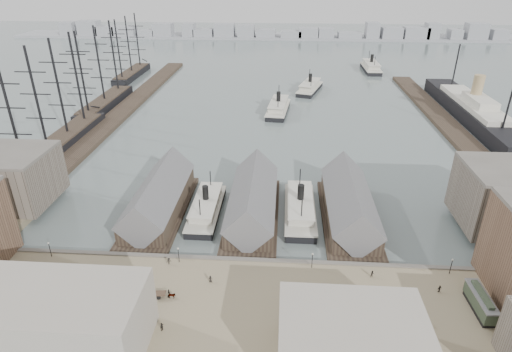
# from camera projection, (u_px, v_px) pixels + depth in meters

# --- Properties ---
(ground) EXTENTS (900.00, 900.00, 0.00)m
(ground) POSITION_uv_depth(u_px,v_px,m) (248.00, 253.00, 103.46)
(ground) COLOR #556262
(ground) RESTS_ON ground
(quay) EXTENTS (180.00, 30.00, 2.00)m
(quay) POSITION_uv_depth(u_px,v_px,m) (239.00, 310.00, 85.14)
(quay) COLOR #7C6F53
(quay) RESTS_ON ground
(seawall) EXTENTS (180.00, 1.20, 2.30)m
(seawall) POSITION_uv_depth(u_px,v_px,m) (246.00, 263.00, 98.30)
(seawall) COLOR #59544C
(seawall) RESTS_ON ground
(west_wharf) EXTENTS (10.00, 220.00, 1.60)m
(west_wharf) POSITION_uv_depth(u_px,v_px,m) (119.00, 114.00, 196.59)
(west_wharf) COLOR #2D231C
(west_wharf) RESTS_ON ground
(east_wharf) EXTENTS (10.00, 180.00, 1.60)m
(east_wharf) POSITION_uv_depth(u_px,v_px,m) (451.00, 129.00, 178.76)
(east_wharf) COLOR #2D231C
(east_wharf) RESTS_ON ground
(ferry_shed_west) EXTENTS (14.00, 42.00, 12.60)m
(ferry_shed_west) POSITION_uv_depth(u_px,v_px,m) (159.00, 199.00, 118.06)
(ferry_shed_west) COLOR #2D231C
(ferry_shed_west) RESTS_ON ground
(ferry_shed_center) EXTENTS (14.00, 42.00, 12.60)m
(ferry_shed_center) POSITION_uv_depth(u_px,v_px,m) (253.00, 202.00, 116.47)
(ferry_shed_center) COLOR #2D231C
(ferry_shed_center) RESTS_ON ground
(ferry_shed_east) EXTENTS (14.00, 42.00, 12.60)m
(ferry_shed_east) POSITION_uv_depth(u_px,v_px,m) (349.00, 205.00, 114.89)
(ferry_shed_east) COLOR #2D231C
(ferry_shed_east) RESTS_ON ground
(warehouse_west_back) EXTENTS (26.00, 20.00, 14.00)m
(warehouse_west_back) POSITION_uv_depth(u_px,v_px,m) (4.00, 178.00, 119.80)
(warehouse_west_back) COLOR #60564C
(warehouse_west_back) RESTS_ON west_land
(street_bldg_center) EXTENTS (24.00, 16.00, 10.00)m
(street_bldg_center) POSITION_uv_depth(u_px,v_px,m) (351.00, 341.00, 70.53)
(street_bldg_center) COLOR gray
(street_bldg_center) RESTS_ON quay
(street_bldg_west) EXTENTS (30.00, 16.00, 12.00)m
(street_bldg_west) POSITION_uv_depth(u_px,v_px,m) (57.00, 321.00, 73.14)
(street_bldg_west) COLOR gray
(street_bldg_west) RESTS_ON quay
(lamp_post_far_w) EXTENTS (0.44, 0.44, 3.92)m
(lamp_post_far_w) POSITION_uv_depth(u_px,v_px,m) (49.00, 247.00, 97.85)
(lamp_post_far_w) COLOR black
(lamp_post_far_w) RESTS_ON quay
(lamp_post_near_w) EXTENTS (0.44, 0.44, 3.92)m
(lamp_post_near_w) POSITION_uv_depth(u_px,v_px,m) (178.00, 252.00, 96.02)
(lamp_post_near_w) COLOR black
(lamp_post_near_w) RESTS_ON quay
(lamp_post_near_e) EXTENTS (0.44, 0.44, 3.92)m
(lamp_post_near_e) POSITION_uv_depth(u_px,v_px,m) (312.00, 258.00, 94.19)
(lamp_post_near_e) COLOR black
(lamp_post_near_e) RESTS_ON quay
(lamp_post_far_e) EXTENTS (0.44, 0.44, 3.92)m
(lamp_post_far_e) POSITION_uv_depth(u_px,v_px,m) (452.00, 264.00, 92.36)
(lamp_post_far_e) COLOR black
(lamp_post_far_e) RESTS_ON quay
(far_shore) EXTENTS (500.00, 40.00, 15.72)m
(far_shore) POSITION_uv_depth(u_px,v_px,m) (276.00, 34.00, 400.38)
(far_shore) COLOR gray
(far_shore) RESTS_ON ground
(ferry_docked_west) EXTENTS (7.76, 25.87, 9.24)m
(ferry_docked_west) POSITION_uv_depth(u_px,v_px,m) (206.00, 207.00, 118.80)
(ferry_docked_west) COLOR black
(ferry_docked_west) RESTS_ON ground
(ferry_docked_east) EXTENTS (8.33, 27.77, 9.92)m
(ferry_docked_east) POSITION_uv_depth(u_px,v_px,m) (300.00, 208.00, 118.22)
(ferry_docked_east) COLOR black
(ferry_docked_east) RESTS_ON ground
(ferry_open_near) EXTENTS (11.67, 30.05, 10.47)m
(ferry_open_near) POSITION_uv_depth(u_px,v_px,m) (278.00, 107.00, 200.59)
(ferry_open_near) COLOR black
(ferry_open_near) RESTS_ON ground
(ferry_open_mid) EXTENTS (16.27, 30.02, 10.27)m
(ferry_open_mid) POSITION_uv_depth(u_px,v_px,m) (310.00, 87.00, 233.73)
(ferry_open_mid) COLOR black
(ferry_open_mid) RESTS_ON ground
(ferry_open_far) EXTENTS (9.61, 31.46, 11.22)m
(ferry_open_far) POSITION_uv_depth(u_px,v_px,m) (371.00, 67.00, 278.53)
(ferry_open_far) COLOR black
(ferry_open_far) RESTS_ON ground
(sailing_ship_near) EXTENTS (9.59, 66.05, 39.42)m
(sailing_ship_near) POSITION_uv_depth(u_px,v_px,m) (59.00, 142.00, 160.07)
(sailing_ship_near) COLOR black
(sailing_ship_near) RESTS_ON ground
(sailing_ship_mid) EXTENTS (9.28, 53.61, 38.14)m
(sailing_ship_mid) POSITION_uv_depth(u_px,v_px,m) (105.00, 102.00, 207.85)
(sailing_ship_mid) COLOR black
(sailing_ship_mid) RESTS_ON ground
(sailing_ship_far) EXTENTS (8.67, 48.14, 35.63)m
(sailing_ship_far) POSITION_uv_depth(u_px,v_px,m) (132.00, 73.00, 263.94)
(sailing_ship_far) COLOR black
(sailing_ship_far) RESTS_ON ground
(ocean_steamer) EXTENTS (13.52, 98.83, 19.77)m
(ocean_steamer) POSITION_uv_depth(u_px,v_px,m) (473.00, 110.00, 191.13)
(ocean_steamer) COLOR black
(ocean_steamer) RESTS_ON ground
(tram) EXTENTS (2.99, 10.33, 3.65)m
(tram) POSITION_uv_depth(u_px,v_px,m) (480.00, 303.00, 82.87)
(tram) COLOR black
(tram) RESTS_ON quay
(horse_cart_left) EXTENTS (4.47, 3.80, 1.47)m
(horse_cart_left) POSITION_uv_depth(u_px,v_px,m) (69.00, 287.00, 88.60)
(horse_cart_left) COLOR black
(horse_cart_left) RESTS_ON quay
(horse_cart_center) EXTENTS (4.83, 1.74, 1.43)m
(horse_cart_center) POSITION_uv_depth(u_px,v_px,m) (167.00, 295.00, 86.33)
(horse_cart_center) COLOR black
(horse_cart_center) RESTS_ON quay
(horse_cart_right) EXTENTS (4.56, 1.55, 1.51)m
(horse_cart_right) POSITION_uv_depth(u_px,v_px,m) (371.00, 307.00, 83.29)
(horse_cart_right) COLOR black
(horse_cart_right) RESTS_ON quay
(pedestrian_0) EXTENTS (0.59, 0.70, 1.64)m
(pedestrian_0) POSITION_uv_depth(u_px,v_px,m) (3.00, 266.00, 94.45)
(pedestrian_0) COLOR black
(pedestrian_0) RESTS_ON quay
(pedestrian_1) EXTENTS (1.07, 0.94, 1.83)m
(pedestrian_1) POSITION_uv_depth(u_px,v_px,m) (72.00, 308.00, 82.92)
(pedestrian_1) COLOR black
(pedestrian_1) RESTS_ON quay
(pedestrian_2) EXTENTS (1.24, 1.06, 1.66)m
(pedestrian_2) POSITION_uv_depth(u_px,v_px,m) (169.00, 261.00, 96.09)
(pedestrian_2) COLOR black
(pedestrian_2) RESTS_ON quay
(pedestrian_3) EXTENTS (0.72, 1.14, 1.81)m
(pedestrian_3) POSITION_uv_depth(u_px,v_px,m) (162.00, 327.00, 78.68)
(pedestrian_3) COLOR black
(pedestrian_3) RESTS_ON quay
(pedestrian_4) EXTENTS (0.81, 0.56, 1.59)m
(pedestrian_4) POSITION_uv_depth(u_px,v_px,m) (210.00, 279.00, 90.75)
(pedestrian_4) COLOR black
(pedestrian_4) RESTS_ON quay
(pedestrian_5) EXTENTS (0.64, 0.75, 1.75)m
(pedestrian_5) POSITION_uv_depth(u_px,v_px,m) (318.00, 293.00, 86.83)
(pedestrian_5) COLOR black
(pedestrian_5) RESTS_ON quay
(pedestrian_6) EXTENTS (0.92, 0.80, 1.62)m
(pedestrian_6) POSITION_uv_depth(u_px,v_px,m) (372.00, 274.00, 92.14)
(pedestrian_6) COLOR black
(pedestrian_6) RESTS_ON quay
(pedestrian_7) EXTENTS (1.23, 0.90, 1.72)m
(pedestrian_7) POSITION_uv_depth(u_px,v_px,m) (424.00, 321.00, 79.99)
(pedestrian_7) COLOR black
(pedestrian_7) RESTS_ON quay
(pedestrian_8) EXTENTS (1.05, 0.71, 1.66)m
(pedestrian_8) POSITION_uv_depth(u_px,v_px,m) (440.00, 289.00, 87.95)
(pedestrian_8) COLOR black
(pedestrian_8) RESTS_ON quay
(pedestrian_9) EXTENTS (0.94, 0.71, 1.73)m
(pedestrian_9) POSITION_uv_depth(u_px,v_px,m) (503.00, 315.00, 81.44)
(pedestrian_9) COLOR black
(pedestrian_9) RESTS_ON quay
(pedestrian_10) EXTENTS (0.69, 1.01, 1.60)m
(pedestrian_10) POSITION_uv_depth(u_px,v_px,m) (169.00, 292.00, 87.00)
(pedestrian_10) COLOR black
(pedestrian_10) RESTS_ON quay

